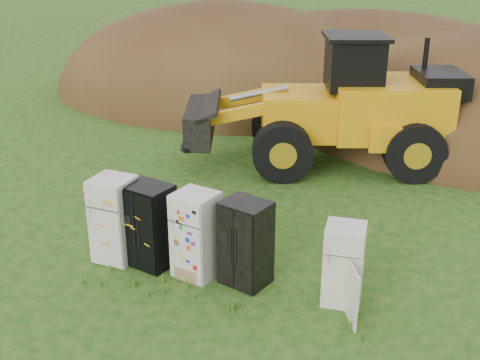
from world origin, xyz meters
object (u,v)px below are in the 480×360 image
object	(u,v)px
fridge_leftmost	(115,219)
wheel_loader	(318,102)
fridge_sticker	(196,235)
fridge_dark_mid	(246,243)
fridge_black_side	(150,225)
fridge_open_door	(344,264)

from	to	relation	value
fridge_leftmost	wheel_loader	bearing A→B (deg)	72.52
fridge_sticker	fridge_dark_mid	xyz separation A→B (m)	(1.01, 0.06, -0.03)
fridge_black_side	fridge_sticker	world-z (taller)	fridge_sticker
fridge_open_door	fridge_leftmost	bearing A→B (deg)	174.98
fridge_sticker	fridge_open_door	distance (m)	2.91
fridge_dark_mid	fridge_open_door	bearing A→B (deg)	15.64
fridge_sticker	wheel_loader	xyz separation A→B (m)	(0.72, 6.92, 1.02)
fridge_sticker	wheel_loader	world-z (taller)	wheel_loader
fridge_dark_mid	fridge_sticker	bearing A→B (deg)	-160.46
fridge_sticker	wheel_loader	size ratio (longest dim) A/B	0.22
fridge_leftmost	fridge_dark_mid	xyz separation A→B (m)	(2.84, 0.06, -0.05)
fridge_open_door	fridge_dark_mid	bearing A→B (deg)	174.08
fridge_dark_mid	fridge_open_door	size ratio (longest dim) A/B	1.10
fridge_leftmost	wheel_loader	world-z (taller)	wheel_loader
fridge_sticker	fridge_dark_mid	world-z (taller)	fridge_sticker
fridge_sticker	fridge_leftmost	bearing A→B (deg)	-168.16
fridge_leftmost	fridge_open_door	distance (m)	4.75
fridge_leftmost	fridge_black_side	world-z (taller)	fridge_leftmost
fridge_black_side	fridge_sticker	distance (m)	1.06
fridge_dark_mid	fridge_open_door	xyz separation A→B (m)	(1.90, -0.01, -0.08)
fridge_black_side	fridge_sticker	bearing A→B (deg)	10.06
fridge_leftmost	fridge_sticker	world-z (taller)	fridge_leftmost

